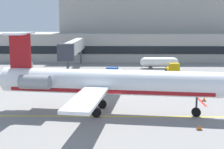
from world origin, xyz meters
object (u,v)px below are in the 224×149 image
at_px(regional_jet, 106,82).
at_px(belt_loader, 173,69).
at_px(baggage_tug, 26,70).
at_px(pushback_tractor, 108,75).
at_px(fuel_tank, 159,62).

height_order(regional_jet, belt_loader, regional_jet).
height_order(regional_jet, baggage_tug, regional_jet).
xyz_separation_m(baggage_tug, pushback_tractor, (14.05, -3.60, -0.07)).
xyz_separation_m(belt_loader, fuel_tank, (-1.59, 6.88, 0.32)).
relative_size(baggage_tug, belt_loader, 0.89).
relative_size(regional_jet, baggage_tug, 8.69).
bearing_deg(belt_loader, baggage_tug, -173.91).
height_order(regional_jet, pushback_tractor, regional_jet).
bearing_deg(fuel_tank, belt_loader, -76.96).
bearing_deg(regional_jet, fuel_tank, 73.04).
xyz_separation_m(pushback_tractor, fuel_tank, (9.73, 13.18, 0.28)).
relative_size(baggage_tug, fuel_tank, 0.42).
xyz_separation_m(regional_jet, fuel_tank, (9.49, 31.10, -1.94)).
height_order(belt_loader, fuel_tank, fuel_tank).
distance_m(regional_jet, belt_loader, 26.73).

